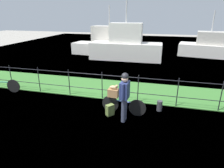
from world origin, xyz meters
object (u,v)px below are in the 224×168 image
at_px(bicycle_parked, 3,85).
at_px(moored_boat_near, 109,45).
at_px(moored_boat_mid, 209,47).
at_px(backpack_on_paving, 110,110).
at_px(terrier_dog, 114,87).
at_px(mooring_bollard, 160,106).
at_px(wooden_crate, 113,93).
at_px(cyclist_person, 125,93).
at_px(bicycle_main, 123,105).
at_px(moored_boat_far, 126,47).

height_order(bicycle_parked, moored_boat_near, moored_boat_near).
relative_size(moored_boat_near, moored_boat_mid, 1.35).
xyz_separation_m(backpack_on_paving, moored_boat_mid, (5.38, 11.72, 0.54)).
relative_size(terrier_dog, mooring_bollard, 0.81).
relative_size(wooden_crate, cyclist_person, 0.22).
bearing_deg(bicycle_main, moored_boat_mid, 66.66).
xyz_separation_m(mooring_bollard, moored_boat_near, (-4.48, 9.38, 0.67)).
xyz_separation_m(wooden_crate, backpack_on_paving, (-0.06, -0.26, -0.56)).
bearing_deg(terrier_dog, wooden_crate, 175.21).
distance_m(bicycle_main, moored_boat_far, 8.76).
distance_m(wooden_crate, moored_boat_far, 8.65).
xyz_separation_m(backpack_on_paving, moored_boat_far, (-1.13, 8.83, 0.80)).
bearing_deg(backpack_on_paving, moored_boat_far, 46.62).
relative_size(moored_boat_mid, moored_boat_far, 0.90).
height_order(backpack_on_paving, mooring_bollard, backpack_on_paving).
distance_m(cyclist_person, moored_boat_mid, 12.89).
xyz_separation_m(wooden_crate, mooring_bollard, (1.64, 0.51, -0.56)).
distance_m(terrier_dog, mooring_bollard, 1.87).
relative_size(mooring_bollard, bicycle_parked, 0.24).
bearing_deg(cyclist_person, wooden_crate, 135.02).
xyz_separation_m(bicycle_main, bicycle_parked, (-5.77, 0.64, -0.00)).
xyz_separation_m(bicycle_parked, moored_boat_far, (4.22, 7.96, 0.68)).
height_order(moored_boat_near, moored_boat_mid, moored_boat_near).
bearing_deg(mooring_bollard, moored_boat_near, 115.55).
bearing_deg(wooden_crate, moored_boat_far, 97.90).
relative_size(bicycle_main, moored_boat_mid, 0.33).
distance_m(cyclist_person, backpack_on_paving, 1.00).
bearing_deg(cyclist_person, moored_boat_near, 107.82).
bearing_deg(moored_boat_mid, mooring_bollard, -108.58).
bearing_deg(moored_boat_far, bicycle_main, -79.79).
bearing_deg(moored_boat_near, mooring_bollard, -64.45).
height_order(wooden_crate, moored_boat_near, moored_boat_near).
bearing_deg(wooden_crate, moored_boat_near, 106.05).
relative_size(bicycle_parked, moored_boat_mid, 0.33).
distance_m(terrier_dog, moored_boat_far, 8.65).
bearing_deg(wooden_crate, backpack_on_paving, -102.96).
bearing_deg(cyclist_person, backpack_on_paving, 157.45).
height_order(mooring_bollard, moored_boat_near, moored_boat_near).
relative_size(cyclist_person, moored_boat_near, 0.25).
height_order(terrier_dog, bicycle_parked, terrier_dog).
xyz_separation_m(cyclist_person, moored_boat_far, (-1.68, 9.06, 0.00)).
relative_size(wooden_crate, moored_boat_mid, 0.08).
bearing_deg(terrier_dog, moored_boat_mid, 65.21).
relative_size(terrier_dog, moored_boat_mid, 0.06).
xyz_separation_m(bicycle_main, backpack_on_paving, (-0.42, -0.23, -0.13)).
bearing_deg(moored_boat_mid, moored_boat_far, -156.07).
xyz_separation_m(wooden_crate, moored_boat_near, (-2.85, 9.90, 0.11)).
distance_m(wooden_crate, moored_boat_near, 10.30).
relative_size(backpack_on_paving, moored_boat_mid, 0.08).
bearing_deg(bicycle_parked, moored_boat_near, 74.56).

